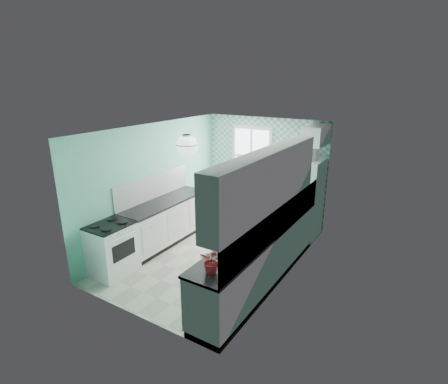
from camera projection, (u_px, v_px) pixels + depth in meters
The scene contains 26 objects.
floor at pixel (215, 255), 6.98m from camera, with size 3.00×4.40×0.02m, color beige.
ceiling at pixel (214, 128), 6.20m from camera, with size 3.00×4.40×0.02m, color white.
wall_back at pixel (265, 170), 8.38m from camera, with size 3.00×0.02×2.50m, color #6AC5AA.
wall_front at pixel (127, 239), 4.80m from camera, with size 3.00×0.02×2.50m, color #6AC5AA.
wall_left at pixel (155, 183), 7.34m from camera, with size 0.02×4.40×2.50m, color #6AC5AA.
wall_right at pixel (290, 210), 5.83m from camera, with size 0.02×4.40×2.50m, color #6AC5AA.
accent_wall at pixel (265, 170), 8.36m from camera, with size 3.00×0.01×2.50m, color #5FB89F.
window at pixel (252, 157), 8.42m from camera, with size 1.04×0.05×1.44m.
backsplash_right at pixel (279, 221), 5.54m from camera, with size 0.02×3.60×0.51m, color white.
backsplash_left at pixel (153, 187), 7.29m from camera, with size 0.02×2.15×0.51m, color white.
upper_cabinets_right at pixel (267, 180), 5.23m from camera, with size 0.33×3.20×0.90m, color white.
upper_cabinet_fridge at pixel (317, 135), 7.11m from camera, with size 0.40×0.74×0.40m, color white.
ceiling_light at pixel (187, 145), 5.61m from camera, with size 0.34×0.34×0.35m.
base_cabinets_right at pixel (261, 258), 5.92m from camera, with size 0.60×3.60×0.90m, color white.
countertop_right at pixel (262, 233), 5.78m from camera, with size 0.63×3.60×0.04m, color black.
base_cabinets_left at pixel (166, 222), 7.38m from camera, with size 0.60×2.15×0.90m, color white.
countertop_left at pixel (165, 202), 7.22m from camera, with size 0.63×2.15×0.04m, color black.
fridge at pixel (302, 198), 7.58m from camera, with size 0.76×0.75×1.74m.
stove at pixel (112, 248), 6.20m from camera, with size 0.61×0.76×0.92m.
sink at pixel (283, 216), 6.45m from camera, with size 0.53×0.45×0.53m.
rug at pixel (253, 239), 7.63m from camera, with size 0.80×1.15×0.02m, color maroon.
dish_towel at pixel (273, 228), 7.00m from camera, with size 0.02×0.23×0.34m, color #48A7AA.
fruit_bowl at pixel (230, 256), 4.90m from camera, with size 0.27×0.27×0.07m, color white.
potted_plant at pixel (212, 261), 4.50m from camera, with size 0.30×0.26×0.33m, color #9E1604.
soap_bottle at pixel (292, 205), 6.67m from camera, with size 0.09×0.09×0.19m, color #7EA2AB.
microwave at pixel (306, 152), 7.27m from camera, with size 0.50×0.34×0.28m, color white.
Camera 1 is at (3.43, -5.22, 3.36)m, focal length 28.00 mm.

